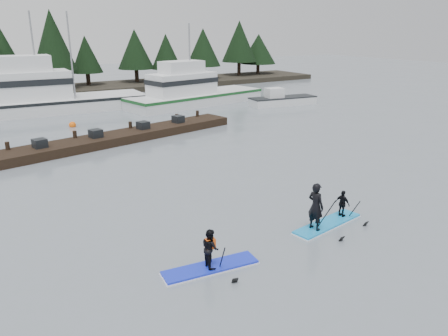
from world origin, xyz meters
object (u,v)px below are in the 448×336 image
fishing_boat_medium (193,99)px  paddleboard_solo (210,256)px  fishing_boat_large (45,104)px  paddleboard_duo (324,211)px  floating_dock (124,136)px

fishing_boat_medium → paddleboard_solo: size_ratio=4.69×
fishing_boat_large → paddleboard_duo: bearing=-79.2°
floating_dock → paddleboard_solo: bearing=-112.7°
fishing_boat_large → paddleboard_duo: fishing_boat_large is taller
floating_dock → paddleboard_solo: paddleboard_solo is taller
fishing_boat_large → floating_dock: 13.61m
fishing_boat_large → paddleboard_solo: 30.30m
paddleboard_solo → paddleboard_duo: bearing=10.3°
fishing_boat_medium → floating_dock: size_ratio=0.86×
fishing_boat_medium → floating_dock: 14.43m
fishing_boat_large → fishing_boat_medium: size_ratio=1.16×
fishing_boat_large → paddleboard_duo: 30.25m
fishing_boat_large → paddleboard_duo: size_ratio=5.07×
floating_dock → paddleboard_duo: bearing=-95.5°
floating_dock → fishing_boat_medium: bearing=31.9°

